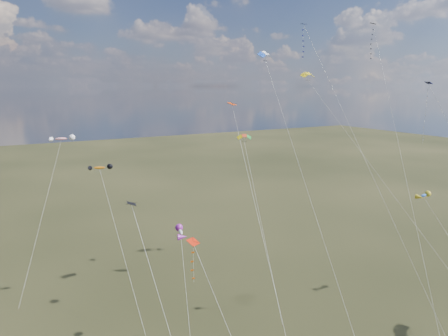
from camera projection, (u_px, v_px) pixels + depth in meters
name	position (u px, v px, depth m)	size (l,w,h in m)	color
diamond_black_high	(376.00, 58.00, 60.20)	(11.80, 23.80, 38.52)	black
diamond_navy_tall	(313.00, 61.00, 56.51)	(4.21, 24.11, 37.80)	#120E52
diamond_black_mid	(156.00, 285.00, 30.99)	(2.79, 12.09, 19.73)	black
diamond_red_low	(198.00, 271.00, 35.27)	(3.01, 12.82, 15.68)	red
diamond_navy_right	(432.00, 124.00, 44.95)	(6.45, 15.78, 29.46)	#0B0D54
diamond_orange_center	(250.00, 183.00, 41.84)	(6.22, 23.96, 27.10)	red
parafoil_yellow	(309.00, 75.00, 62.73)	(14.40, 21.48, 31.51)	gold
parafoil_blue_white	(266.00, 55.00, 52.34)	(2.63, 22.49, 33.83)	blue
parafoil_tricolor	(245.00, 137.00, 57.48)	(3.64, 14.47, 22.48)	yellow
novelty_orange_black	(100.00, 169.00, 52.77)	(3.31, 13.43, 18.82)	orange
novelty_white_purple	(181.00, 233.00, 42.37)	(3.30, 10.65, 14.20)	silver
novelty_redwhite_stripe	(61.00, 139.00, 65.32)	(10.65, 15.97, 21.09)	red
novelty_blue_yellow	(424.00, 196.00, 54.04)	(4.95, 10.48, 14.92)	blue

